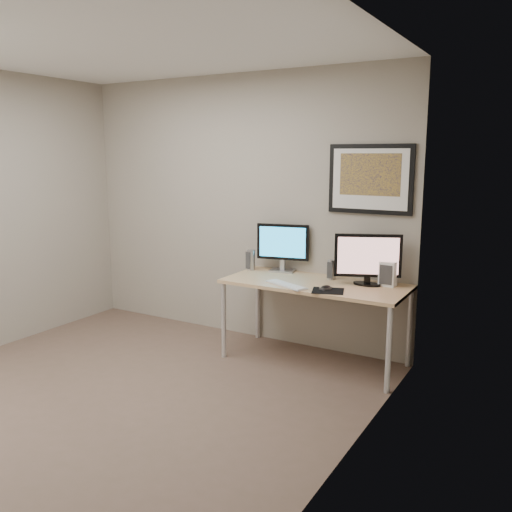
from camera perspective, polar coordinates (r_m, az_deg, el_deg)
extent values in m
plane|color=brown|center=(4.46, -13.64, -13.89)|extent=(3.60, 3.60, 0.00)
plane|color=white|center=(4.14, -15.34, 20.98)|extent=(3.60, 3.60, 0.00)
plane|color=gray|center=(5.44, -1.80, 5.05)|extent=(3.60, 0.00, 3.60)
plane|color=gray|center=(3.13, 9.85, 0.69)|extent=(0.00, 3.40, 3.40)
cube|color=#A4774F|center=(4.77, 6.26, -2.95)|extent=(1.60, 0.70, 0.03)
cylinder|color=silver|center=(4.96, -3.42, -6.76)|extent=(0.04, 0.04, 0.70)
cylinder|color=silver|center=(5.46, 0.18, -5.08)|extent=(0.04, 0.04, 0.70)
cylinder|color=silver|center=(4.35, 13.79, -9.59)|extent=(0.04, 0.04, 0.70)
cylinder|color=silver|center=(4.92, 15.86, -7.30)|extent=(0.04, 0.04, 0.70)
cube|color=black|center=(4.83, 11.95, 7.92)|extent=(0.75, 0.03, 0.60)
cube|color=silver|center=(4.81, 11.88, 7.91)|extent=(0.67, 0.00, 0.52)
cube|color=yellow|center=(4.81, 11.89, 8.39)|extent=(0.54, 0.00, 0.36)
cube|color=#A9A9AE|center=(5.18, 2.81, -1.54)|extent=(0.26, 0.21, 0.02)
cube|color=#A9A9AE|center=(5.16, 2.81, -0.91)|extent=(0.05, 0.04, 0.10)
cube|color=black|center=(5.12, 2.84, 1.49)|extent=(0.50, 0.14, 0.34)
cube|color=#1B92CC|center=(5.11, 2.75, 1.46)|extent=(0.44, 0.10, 0.29)
cube|color=black|center=(4.73, 11.59, -2.91)|extent=(0.27, 0.21, 0.02)
cube|color=black|center=(4.72, 11.60, -2.47)|extent=(0.07, 0.06, 0.05)
cube|color=black|center=(4.68, 11.70, 0.05)|extent=(0.53, 0.25, 0.37)
cube|color=tan|center=(4.66, 11.63, 0.01)|extent=(0.47, 0.21, 0.31)
cylinder|color=#A9A9AE|center=(5.22, -0.53, -0.42)|extent=(0.10, 0.10, 0.20)
cylinder|color=#A9A9AE|center=(4.88, 7.95, -1.43)|extent=(0.07, 0.07, 0.18)
cube|color=silver|center=(4.63, 3.20, -3.04)|extent=(0.44, 0.28, 0.02)
cube|color=black|center=(4.48, 7.59, -3.65)|extent=(0.31, 0.30, 0.00)
ellipsoid|color=black|center=(4.52, 7.34, -3.28)|extent=(0.09, 0.11, 0.03)
cube|color=silver|center=(4.72, 13.72, -1.83)|extent=(0.14, 0.11, 0.21)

